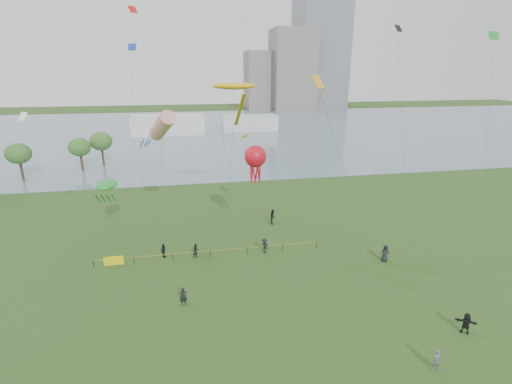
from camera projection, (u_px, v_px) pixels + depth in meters
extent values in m
plane|color=#1E3B12|center=(279.00, 327.00, 29.36)|extent=(400.00, 400.00, 0.00)
cube|color=slate|center=(207.00, 131.00, 122.70)|extent=(400.00, 120.00, 0.08)
cube|color=slate|center=(292.00, 70.00, 182.49)|extent=(20.00, 20.00, 38.00)
cube|color=slate|center=(262.00, 80.00, 187.26)|extent=(16.00, 18.00, 28.00)
cube|color=silver|center=(169.00, 125.00, 115.03)|extent=(22.00, 8.00, 6.00)
cube|color=silver|center=(250.00, 123.00, 122.45)|extent=(18.00, 7.00, 5.00)
cylinder|color=#352518|center=(82.00, 164.00, 73.91)|extent=(0.44, 0.44, 2.98)
ellipsoid|color=#3E6C2A|center=(79.00, 147.00, 72.85)|extent=(4.24, 4.24, 3.58)
cylinder|color=#352518|center=(103.00, 158.00, 78.23)|extent=(0.44, 0.44, 3.17)
ellipsoid|color=#3E6C2A|center=(101.00, 141.00, 77.11)|extent=(4.51, 4.51, 3.81)
cylinder|color=#352518|center=(22.00, 172.00, 67.66)|extent=(0.44, 0.44, 3.08)
ellipsoid|color=#3E6C2A|center=(18.00, 154.00, 66.57)|extent=(4.38, 4.38, 3.69)
cylinder|color=black|center=(93.00, 264.00, 38.04)|extent=(0.07, 0.07, 0.85)
cylinder|color=black|center=(134.00, 260.00, 38.73)|extent=(0.07, 0.07, 0.85)
cylinder|color=black|center=(173.00, 257.00, 39.41)|extent=(0.07, 0.07, 0.85)
cylinder|color=black|center=(211.00, 254.00, 40.10)|extent=(0.07, 0.07, 0.85)
cylinder|color=black|center=(247.00, 250.00, 40.79)|extent=(0.07, 0.07, 0.85)
cylinder|color=black|center=(282.00, 247.00, 41.47)|extent=(0.07, 0.07, 0.85)
cylinder|color=black|center=(316.00, 245.00, 42.16)|extent=(0.07, 0.07, 0.85)
cylinder|color=gold|center=(211.00, 251.00, 40.00)|extent=(24.00, 0.03, 0.03)
cube|color=yellow|center=(114.00, 261.00, 38.34)|extent=(2.00, 0.04, 1.00)
imported|color=#575B5E|center=(437.00, 360.00, 24.86)|extent=(0.61, 0.40, 1.66)
imported|color=black|center=(196.00, 251.00, 39.96)|extent=(0.95, 0.89, 1.56)
imported|color=black|center=(264.00, 246.00, 40.92)|extent=(1.20, 1.26, 1.72)
imported|color=black|center=(164.00, 251.00, 39.99)|extent=(0.70, 1.01, 1.59)
imported|color=black|center=(385.00, 253.00, 39.09)|extent=(1.05, 0.85, 1.87)
imported|color=black|center=(466.00, 323.00, 28.43)|extent=(1.62, 1.30, 1.73)
imported|color=black|center=(183.00, 297.00, 31.77)|extent=(0.68, 0.50, 1.70)
imported|color=black|center=(273.00, 216.00, 48.76)|extent=(0.94, 1.10, 1.94)
cylinder|color=#3F3F42|center=(231.00, 167.00, 42.53)|extent=(2.02, 6.76, 17.56)
ellipsoid|color=#E7AA0C|center=(234.00, 86.00, 43.08)|extent=(5.25, 3.28, 0.82)
cube|color=#E7AA0C|center=(240.00, 111.00, 39.91)|extent=(0.36, 6.98, 4.09)
cube|color=#E7AA0C|center=(245.00, 136.00, 37.03)|extent=(0.95, 0.95, 0.42)
cylinder|color=#3F3F42|center=(161.00, 190.00, 40.76)|extent=(1.12, 2.46, 13.61)
cylinder|color=red|center=(162.00, 126.00, 39.84)|extent=(3.47, 4.96, 3.67)
cylinder|color=#193BB3|center=(149.00, 143.00, 38.99)|extent=(0.60, 1.13, 0.88)
cylinder|color=#193BB3|center=(147.00, 142.00, 39.29)|extent=(0.60, 1.13, 0.88)
cylinder|color=#193BB3|center=(142.00, 143.00, 39.08)|extent=(0.60, 1.13, 0.88)
cylinder|color=#193BB3|center=(142.00, 144.00, 38.64)|extent=(0.60, 1.13, 0.88)
cylinder|color=#193BB3|center=(146.00, 144.00, 38.58)|extent=(0.60, 1.13, 0.88)
cylinder|color=#3F3F42|center=(106.00, 222.00, 40.35)|extent=(0.10, 4.83, 7.13)
ellipsoid|color=#1A9126|center=(107.00, 185.00, 41.48)|extent=(2.13, 3.84, 0.75)
cylinder|color=#1A9126|center=(97.00, 198.00, 40.16)|extent=(0.16, 1.79, 1.54)
cylinder|color=#1A9126|center=(103.00, 198.00, 40.26)|extent=(0.16, 1.79, 1.54)
cylinder|color=#1A9126|center=(108.00, 197.00, 40.35)|extent=(0.16, 1.79, 1.54)
cylinder|color=#1A9126|center=(113.00, 197.00, 40.45)|extent=(0.16, 1.79, 1.54)
cylinder|color=#3F3F42|center=(263.00, 207.00, 40.12)|extent=(0.95, 4.31, 10.36)
sphere|color=red|center=(255.00, 156.00, 40.41)|extent=(2.39, 2.39, 2.39)
cylinder|color=red|center=(260.00, 170.00, 41.00)|extent=(0.18, 0.54, 2.60)
cylinder|color=red|center=(257.00, 170.00, 41.36)|extent=(0.49, 0.36, 2.61)
cylinder|color=red|center=(252.00, 170.00, 41.27)|extent=(0.49, 0.36, 2.61)
cylinder|color=red|center=(251.00, 171.00, 40.83)|extent=(0.18, 0.54, 2.60)
cylinder|color=red|center=(254.00, 172.00, 40.47)|extent=(0.49, 0.36, 2.61)
cylinder|color=red|center=(258.00, 172.00, 40.55)|extent=(0.49, 0.36, 2.61)
cylinder|color=#3F3F42|center=(355.00, 206.00, 29.01)|extent=(3.22, 11.15, 18.41)
cube|color=#FEA316|center=(318.00, 82.00, 31.03)|extent=(1.35, 1.35, 1.10)
cylinder|color=#FEA316|center=(321.00, 95.00, 30.50)|extent=(0.08, 1.58, 1.35)
cube|color=#1933B2|center=(132.00, 47.00, 41.27)|extent=(1.04, 1.00, 0.76)
cube|color=black|center=(398.00, 28.00, 41.53)|extent=(0.93, 0.60, 0.76)
cube|color=#198C2D|center=(494.00, 35.00, 35.00)|extent=(0.97, 0.68, 0.76)
cube|color=white|center=(23.00, 116.00, 35.42)|extent=(1.05, 0.91, 0.76)
cube|color=red|center=(133.00, 9.00, 41.07)|extent=(1.01, 0.76, 0.76)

